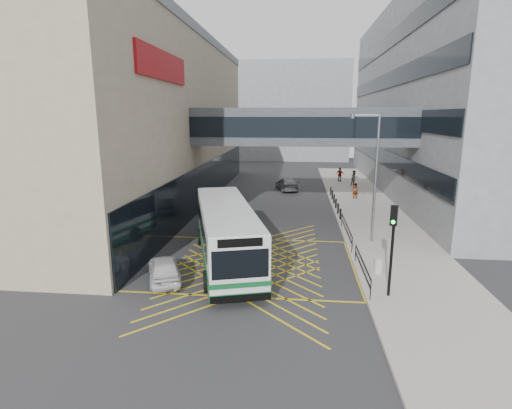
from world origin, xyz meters
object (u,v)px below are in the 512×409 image
(car_white, at_px, (164,268))
(street_lamp, at_px, (373,171))
(bus, at_px, (226,231))
(car_dark, at_px, (232,207))
(car_silver, at_px, (287,184))
(pedestrian_a, at_px, (355,191))
(litter_bin, at_px, (378,266))
(traffic_light, at_px, (392,238))
(pedestrian_b, at_px, (354,178))
(pedestrian_c, at_px, (340,175))

(car_white, height_order, street_lamp, street_lamp)
(bus, relative_size, car_dark, 2.97)
(car_dark, height_order, car_silver, car_silver)
(bus, relative_size, pedestrian_a, 7.71)
(car_white, bearing_deg, car_dark, -116.14)
(litter_bin, relative_size, pedestrian_a, 0.51)
(pedestrian_a, bearing_deg, traffic_light, 72.30)
(traffic_light, xyz_separation_m, pedestrian_b, (2.43, 30.26, -1.94))
(bus, bearing_deg, litter_bin, -24.94)
(street_lamp, relative_size, pedestrian_b, 4.57)
(bus, distance_m, litter_bin, 8.70)
(pedestrian_a, bearing_deg, pedestrian_c, -101.45)
(traffic_light, bearing_deg, pedestrian_c, 108.36)
(pedestrian_c, bearing_deg, pedestrian_b, 148.57)
(car_white, xyz_separation_m, pedestrian_a, (12.60, 21.42, 0.29))
(bus, xyz_separation_m, car_dark, (-1.56, 11.35, -1.17))
(bus, bearing_deg, car_dark, 81.68)
(street_lamp, xyz_separation_m, pedestrian_a, (0.97, 14.05, -3.94))
(litter_bin, bearing_deg, pedestrian_a, 85.92)
(car_white, height_order, car_dark, car_white)
(car_dark, relative_size, litter_bin, 5.09)
(pedestrian_a, distance_m, pedestrian_b, 7.83)
(litter_bin, xyz_separation_m, pedestrian_c, (0.94, 30.24, 0.48))
(car_silver, relative_size, pedestrian_c, 2.66)
(pedestrian_b, bearing_deg, car_silver, 171.69)
(car_silver, relative_size, street_lamp, 0.57)
(street_lamp, xyz_separation_m, pedestrian_c, (0.51, 24.68, -3.86))
(traffic_light, height_order, pedestrian_a, traffic_light)
(bus, distance_m, pedestrian_c, 30.43)
(car_white, relative_size, pedestrian_a, 2.62)
(car_silver, bearing_deg, pedestrian_b, -174.42)
(pedestrian_a, height_order, pedestrian_c, pedestrian_c)
(car_dark, relative_size, pedestrian_c, 2.34)
(pedestrian_a, bearing_deg, car_silver, -48.97)
(traffic_light, distance_m, pedestrian_b, 30.42)
(car_dark, height_order, pedestrian_a, pedestrian_a)
(traffic_light, bearing_deg, car_white, -165.37)
(bus, bearing_deg, car_white, -146.86)
(car_silver, distance_m, pedestrian_b, 8.45)
(car_silver, bearing_deg, pedestrian_c, -153.04)
(street_lamp, bearing_deg, car_dark, 151.42)
(pedestrian_b, bearing_deg, litter_bin, -122.95)
(street_lamp, bearing_deg, bus, -149.06)
(car_white, xyz_separation_m, car_silver, (5.60, 26.33, 0.07))
(car_dark, bearing_deg, car_silver, -90.92)
(bus, bearing_deg, traffic_light, -42.67)
(car_white, height_order, pedestrian_a, pedestrian_a)
(litter_bin, bearing_deg, traffic_light, -91.79)
(pedestrian_b, bearing_deg, traffic_light, -122.65)
(street_lamp, xyz_separation_m, pedestrian_b, (1.91, 21.81, -3.84))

